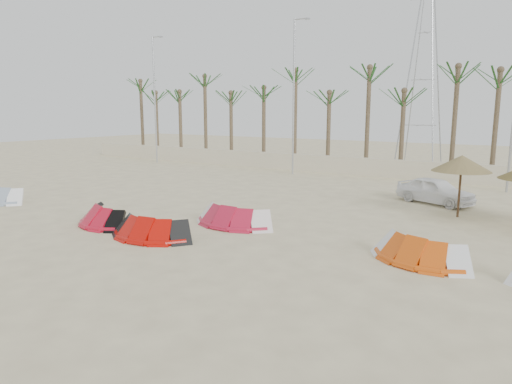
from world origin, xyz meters
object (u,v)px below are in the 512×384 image
Objects in this scene: kite_grey at (5,194)px; kite_red_right at (237,214)px; kite_orange at (421,248)px; parasol_left at (462,163)px; kite_red_mid at (156,226)px; kite_red_left at (107,215)px; car at (435,191)px.

kite_grey and kite_red_right have the same top height.
kite_orange is 7.31m from parasol_left.
parasol_left is (7.31, 6.42, 1.95)m from kite_red_right.
kite_red_mid is at bearing -131.84° from parasol_left.
kite_red_right is at bearing 11.78° from kite_grey.
kite_grey is at bearing -174.25° from kite_orange.
kite_orange is 1.26× the size of parasol_left.
parasol_left reaches higher than kite_red_right.
kite_orange is (11.89, 2.32, 0.00)m from kite_red_left.
kite_red_left is at bearing -141.39° from parasol_left.
kite_red_left and kite_red_mid have the same top height.
car is at bearing 120.83° from parasol_left.
kite_grey is 0.91× the size of kite_red_right.
car is (-1.68, 9.60, 0.24)m from kite_orange.
kite_red_left is (8.33, -0.29, -0.00)m from kite_grey.
kite_red_right is (12.75, 2.66, 0.00)m from kite_grey.
kite_orange is at bearing 5.75° from kite_grey.
parasol_left is (20.06, 9.08, 1.95)m from kite_grey.
kite_grey is 0.95× the size of kite_orange.
kite_red_mid is at bearing 170.81° from car.
car reaches higher than kite_red_left.
kite_orange is at bearing -88.75° from parasol_left.
kite_orange is at bearing 16.51° from kite_red_mid.
kite_grey is 22.11m from parasol_left.
parasol_left is at bearing 41.28° from kite_red_right.
kite_orange is (20.21, 2.04, -0.00)m from kite_grey.
kite_red_mid is at bearing -5.19° from kite_red_left.
kite_red_right is (4.42, 2.95, 0.00)m from kite_red_left.
kite_red_right is at bearing 168.23° from car.
parasol_left is (11.73, 9.37, 1.95)m from kite_red_left.
kite_red_mid is 13.10m from parasol_left.
parasol_left is (-0.15, 7.04, 1.95)m from kite_orange.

